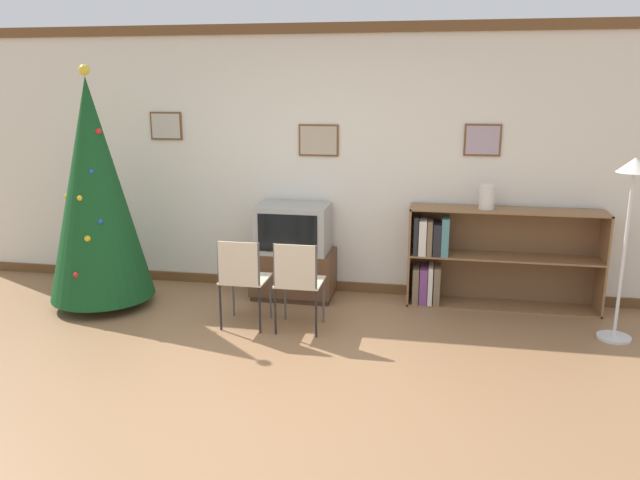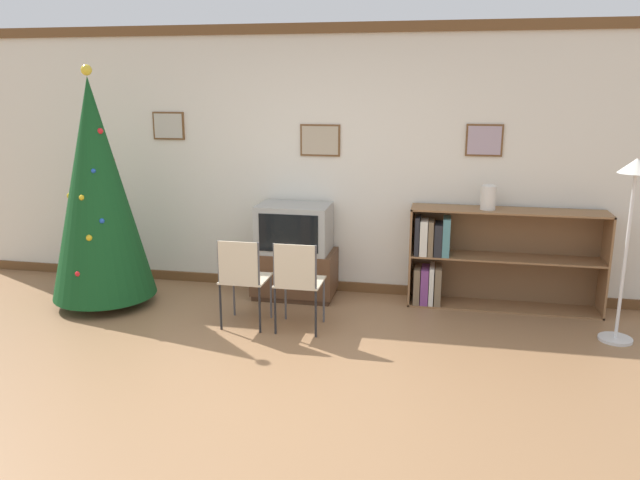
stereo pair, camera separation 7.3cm
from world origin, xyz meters
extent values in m
plane|color=#936B47|center=(0.00, 0.00, 0.00)|extent=(24.00, 24.00, 0.00)
cube|color=silver|center=(0.00, 2.44, 1.35)|extent=(8.25, 0.08, 2.70)
cube|color=brown|center=(0.00, 2.39, 2.65)|extent=(8.25, 0.03, 0.10)
cube|color=brown|center=(0.00, 2.39, 0.05)|extent=(8.25, 0.03, 0.10)
cube|color=brown|center=(-1.63, 2.39, 1.70)|extent=(0.35, 0.02, 0.29)
cube|color=#BCB7A8|center=(-1.63, 2.38, 1.70)|extent=(0.31, 0.01, 0.25)
cube|color=brown|center=(0.00, 2.39, 1.58)|extent=(0.41, 0.02, 0.32)
cube|color=tan|center=(0.00, 2.38, 1.58)|extent=(0.37, 0.01, 0.28)
cube|color=brown|center=(1.60, 2.39, 1.60)|extent=(0.35, 0.02, 0.31)
cube|color=#A893A3|center=(1.60, 2.38, 1.60)|extent=(0.31, 0.01, 0.27)
cylinder|color=maroon|center=(-2.00, 1.53, 0.05)|extent=(0.36, 0.36, 0.10)
cone|color=#14471E|center=(-2.00, 1.53, 1.15)|extent=(0.99, 0.99, 2.10)
sphere|color=yellow|center=(-2.00, 1.53, 2.25)|extent=(0.10, 0.10, 0.10)
sphere|color=gold|center=(-2.24, 1.46, 1.09)|extent=(0.06, 0.06, 0.06)
sphere|color=gold|center=(-2.00, 1.28, 1.12)|extent=(0.05, 0.05, 0.05)
sphere|color=gold|center=(-1.92, 1.21, 0.76)|extent=(0.06, 0.06, 0.06)
sphere|color=red|center=(-2.02, 1.12, 0.43)|extent=(0.05, 0.05, 0.05)
sphere|color=#1E4CB2|center=(-1.83, 1.29, 0.90)|extent=(0.05, 0.05, 0.05)
sphere|color=red|center=(-1.89, 1.49, 1.70)|extent=(0.06, 0.06, 0.06)
sphere|color=red|center=(-1.89, 1.68, 1.42)|extent=(0.04, 0.04, 0.04)
sphere|color=#1E4CB2|center=(-1.91, 1.36, 1.35)|extent=(0.04, 0.04, 0.04)
cube|color=#412A1A|center=(-0.21, 2.12, 0.03)|extent=(0.79, 0.48, 0.05)
cube|color=brown|center=(-0.21, 2.12, 0.27)|extent=(0.82, 0.50, 0.43)
cube|color=#9E9E99|center=(-0.21, 2.12, 0.72)|extent=(0.72, 0.48, 0.48)
cube|color=black|center=(-0.21, 1.88, 0.72)|extent=(0.59, 0.01, 0.37)
cube|color=beige|center=(-0.46, 1.30, 0.43)|extent=(0.40, 0.40, 0.02)
cube|color=beige|center=(-0.46, 1.11, 0.63)|extent=(0.35, 0.02, 0.38)
cylinder|color=#4C4C51|center=(-0.64, 1.48, 0.21)|extent=(0.02, 0.02, 0.42)
cylinder|color=#4C4C51|center=(-0.28, 1.48, 0.21)|extent=(0.02, 0.02, 0.42)
cylinder|color=#4C4C51|center=(-0.64, 1.12, 0.21)|extent=(0.02, 0.02, 0.42)
cylinder|color=#4C4C51|center=(-0.28, 1.12, 0.21)|extent=(0.02, 0.02, 0.42)
cylinder|color=#4C4C51|center=(-0.64, 1.12, 0.41)|extent=(0.02, 0.02, 0.82)
cylinder|color=#4C4C51|center=(-0.28, 1.12, 0.41)|extent=(0.02, 0.02, 0.82)
cube|color=beige|center=(0.04, 1.30, 0.43)|extent=(0.40, 0.40, 0.02)
cube|color=beige|center=(0.04, 1.11, 0.63)|extent=(0.35, 0.02, 0.38)
cylinder|color=#4C4C51|center=(-0.14, 1.48, 0.21)|extent=(0.02, 0.02, 0.42)
cylinder|color=#4C4C51|center=(0.22, 1.48, 0.21)|extent=(0.02, 0.02, 0.42)
cylinder|color=#4C4C51|center=(-0.14, 1.12, 0.21)|extent=(0.02, 0.02, 0.42)
cylinder|color=#4C4C51|center=(0.22, 1.12, 0.21)|extent=(0.02, 0.02, 0.42)
cylinder|color=#4C4C51|center=(-0.14, 1.12, 0.41)|extent=(0.02, 0.02, 0.82)
cylinder|color=#4C4C51|center=(0.22, 1.12, 0.41)|extent=(0.02, 0.02, 0.82)
cube|color=olive|center=(0.96, 2.20, 0.49)|extent=(0.02, 0.36, 0.97)
cube|color=olive|center=(2.76, 2.20, 0.49)|extent=(0.02, 0.36, 0.97)
cube|color=olive|center=(1.86, 2.20, 0.97)|extent=(1.82, 0.36, 0.02)
cube|color=olive|center=(1.86, 2.20, 0.01)|extent=(1.82, 0.36, 0.02)
cube|color=olive|center=(1.86, 2.20, 0.51)|extent=(1.78, 0.36, 0.02)
cube|color=brown|center=(1.86, 2.38, 0.49)|extent=(1.82, 0.01, 0.97)
cube|color=#756047|center=(1.03, 2.16, 0.20)|extent=(0.06, 0.26, 0.36)
cube|color=#7A3D7F|center=(1.10, 2.16, 0.20)|extent=(0.07, 0.27, 0.36)
cube|color=silver|center=(1.17, 2.18, 0.21)|extent=(0.04, 0.30, 0.38)
cube|color=#756047|center=(1.23, 2.17, 0.20)|extent=(0.06, 0.27, 0.37)
cube|color=#232328|center=(1.01, 2.13, 0.70)|extent=(0.04, 0.20, 0.37)
cube|color=silver|center=(1.08, 2.14, 0.69)|extent=(0.07, 0.22, 0.34)
cube|color=#756047|center=(1.15, 2.15, 0.69)|extent=(0.05, 0.24, 0.34)
cube|color=#232328|center=(1.22, 2.16, 0.67)|extent=(0.07, 0.27, 0.31)
cube|color=teal|center=(1.29, 2.16, 0.70)|extent=(0.07, 0.26, 0.37)
cylinder|color=silver|center=(1.66, 2.18, 1.09)|extent=(0.14, 0.14, 0.22)
torus|color=silver|center=(1.66, 2.18, 1.20)|extent=(0.13, 0.13, 0.03)
cylinder|color=silver|center=(2.74, 1.56, 0.01)|extent=(0.28, 0.28, 0.03)
cylinder|color=silver|center=(2.74, 1.56, 0.73)|extent=(0.03, 0.03, 1.41)
cone|color=white|center=(2.74, 1.56, 1.50)|extent=(0.28, 0.28, 0.12)
camera|label=1|loc=(1.18, -3.81, 2.13)|focal=35.00mm
camera|label=2|loc=(1.25, -3.80, 2.13)|focal=35.00mm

